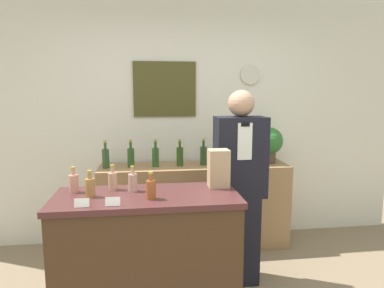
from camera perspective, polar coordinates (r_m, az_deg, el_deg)
name	(u,v)px	position (r m, az deg, el deg)	size (l,w,h in m)	color
back_wall	(177,121)	(3.84, -2.59, 3.93)	(5.20, 0.09, 2.70)	silver
back_shelf	(195,206)	(3.76, 0.45, -10.29)	(2.00, 0.47, 0.90)	#9E754C
display_counter	(148,261)	(2.58, -7.35, -18.82)	(1.27, 0.55, 0.98)	#422B19
shopkeeper	(239,189)	(3.01, 7.90, -7.44)	(0.43, 0.27, 1.69)	black
potted_plant	(269,142)	(3.81, 12.73, 0.27)	(0.29, 0.29, 0.39)	#4C3D2D
paper_bag	(219,168)	(2.53, 4.44, -4.06)	(0.15, 0.13, 0.28)	tan
price_card_left	(82,203)	(2.22, -17.90, -9.31)	(0.09, 0.02, 0.06)	white
price_card_right	(113,202)	(2.20, -13.07, -9.32)	(0.09, 0.02, 0.06)	white
counter_bottle_0	(74,183)	(2.54, -19.11, -6.13)	(0.06, 0.06, 0.18)	tan
counter_bottle_1	(90,187)	(2.40, -16.61, -6.86)	(0.06, 0.06, 0.18)	#A0743C
counter_bottle_2	(113,180)	(2.53, -13.06, -5.94)	(0.06, 0.06, 0.18)	tan
counter_bottle_3	(133,182)	(2.47, -9.83, -6.23)	(0.06, 0.06, 0.18)	tan
counter_bottle_4	(151,189)	(2.28, -6.85, -7.43)	(0.06, 0.06, 0.18)	#964C23
shelf_bottle_0	(106,158)	(3.60, -14.20, -2.22)	(0.07, 0.07, 0.29)	#2F4B28
shelf_bottle_1	(131,157)	(3.58, -10.15, -2.13)	(0.07, 0.07, 0.29)	#2D4F22
shelf_bottle_2	(156,156)	(3.57, -6.09, -2.07)	(0.07, 0.07, 0.29)	#2B5525
shelf_bottle_3	(180,156)	(3.59, -2.04, -1.97)	(0.07, 0.07, 0.29)	#2E4F1C
shelf_bottle_4	(203,155)	(3.63, 1.92, -1.84)	(0.07, 0.07, 0.29)	#2C4A26
shelf_bottle_5	(227,154)	(3.69, 5.80, -1.73)	(0.07, 0.07, 0.29)	#32582B
shelf_bottle_6	(250,154)	(3.75, 9.58, -1.62)	(0.07, 0.07, 0.29)	#2F581E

